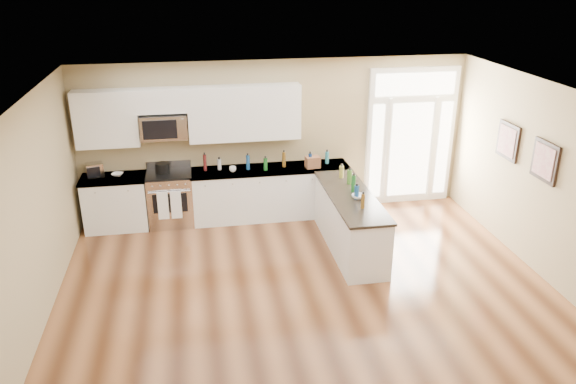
# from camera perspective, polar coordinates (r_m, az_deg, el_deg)

# --- Properties ---
(ground) EXTENTS (8.00, 8.00, 0.00)m
(ground) POSITION_cam_1_polar(r_m,az_deg,el_deg) (7.26, 3.81, -14.40)
(ground) COLOR #492814
(room_shell) EXTENTS (8.00, 8.00, 8.00)m
(room_shell) POSITION_cam_1_polar(r_m,az_deg,el_deg) (6.39, 4.20, -2.00)
(room_shell) COLOR tan
(room_shell) RESTS_ON ground
(back_cabinet_left) EXTENTS (1.10, 0.66, 0.94)m
(back_cabinet_left) POSITION_cam_1_polar(r_m,az_deg,el_deg) (10.21, -17.05, -1.18)
(back_cabinet_left) COLOR white
(back_cabinet_left) RESTS_ON ground
(back_cabinet_right) EXTENTS (2.85, 0.66, 0.94)m
(back_cabinet_right) POSITION_cam_1_polar(r_m,az_deg,el_deg) (10.19, -1.79, -0.19)
(back_cabinet_right) COLOR white
(back_cabinet_right) RESTS_ON ground
(peninsula_cabinet) EXTENTS (0.69, 2.32, 0.94)m
(peninsula_cabinet) POSITION_cam_1_polar(r_m,az_deg,el_deg) (9.11, 6.28, -3.19)
(peninsula_cabinet) COLOR white
(peninsula_cabinet) RESTS_ON ground
(upper_cabinet_left) EXTENTS (1.04, 0.33, 0.95)m
(upper_cabinet_left) POSITION_cam_1_polar(r_m,az_deg,el_deg) (9.88, -17.99, 7.09)
(upper_cabinet_left) COLOR white
(upper_cabinet_left) RESTS_ON room_shell
(upper_cabinet_right) EXTENTS (1.94, 0.33, 0.95)m
(upper_cabinet_right) POSITION_cam_1_polar(r_m,az_deg,el_deg) (9.82, -4.44, 8.02)
(upper_cabinet_right) COLOR white
(upper_cabinet_right) RESTS_ON room_shell
(upper_cabinet_short) EXTENTS (0.82, 0.33, 0.40)m
(upper_cabinet_short) POSITION_cam_1_polar(r_m,az_deg,el_deg) (9.73, -12.70, 9.08)
(upper_cabinet_short) COLOR white
(upper_cabinet_short) RESTS_ON room_shell
(microwave) EXTENTS (0.78, 0.41, 0.42)m
(microwave) POSITION_cam_1_polar(r_m,az_deg,el_deg) (9.79, -12.50, 6.52)
(microwave) COLOR silver
(microwave) RESTS_ON room_shell
(entry_door) EXTENTS (1.70, 0.10, 2.60)m
(entry_door) POSITION_cam_1_polar(r_m,az_deg,el_deg) (10.83, 12.33, 5.51)
(entry_door) COLOR white
(entry_door) RESTS_ON ground
(wall_art_near) EXTENTS (0.05, 0.58, 0.58)m
(wall_art_near) POSITION_cam_1_polar(r_m,az_deg,el_deg) (9.62, 21.44, 4.85)
(wall_art_near) COLOR black
(wall_art_near) RESTS_ON room_shell
(wall_art_far) EXTENTS (0.05, 0.58, 0.58)m
(wall_art_far) POSITION_cam_1_polar(r_m,az_deg,el_deg) (8.83, 24.64, 2.86)
(wall_art_far) COLOR black
(wall_art_far) RESTS_ON room_shell
(kitchen_range) EXTENTS (0.77, 0.69, 1.08)m
(kitchen_range) POSITION_cam_1_polar(r_m,az_deg,el_deg) (10.10, -11.83, -0.63)
(kitchen_range) COLOR silver
(kitchen_range) RESTS_ON ground
(stockpot) EXTENTS (0.27, 0.27, 0.19)m
(stockpot) POSITION_cam_1_polar(r_m,az_deg,el_deg) (9.96, -12.64, 2.45)
(stockpot) COLOR black
(stockpot) RESTS_ON kitchen_range
(toaster_oven) EXTENTS (0.32, 0.28, 0.24)m
(toaster_oven) POSITION_cam_1_polar(r_m,az_deg,el_deg) (10.12, -19.05, 2.14)
(toaster_oven) COLOR silver
(toaster_oven) RESTS_ON back_cabinet_left
(cardboard_box) EXTENTS (0.27, 0.21, 0.20)m
(cardboard_box) POSITION_cam_1_polar(r_m,az_deg,el_deg) (10.01, 2.52, 3.06)
(cardboard_box) COLOR brown
(cardboard_box) RESTS_ON back_cabinet_right
(bowl_left) EXTENTS (0.23, 0.23, 0.05)m
(bowl_left) POSITION_cam_1_polar(r_m,az_deg,el_deg) (10.06, -16.95, 1.72)
(bowl_left) COLOR white
(bowl_left) RESTS_ON back_cabinet_left
(bowl_peninsula) EXTENTS (0.23, 0.23, 0.06)m
(bowl_peninsula) POSITION_cam_1_polar(r_m,az_deg,el_deg) (8.76, 7.13, -0.45)
(bowl_peninsula) COLOR white
(bowl_peninsula) RESTS_ON peninsula_cabinet
(cup_counter) EXTENTS (0.16, 0.16, 0.09)m
(cup_counter) POSITION_cam_1_polar(r_m,az_deg,el_deg) (9.86, -5.64, 2.33)
(cup_counter) COLOR white
(cup_counter) RESTS_ON back_cabinet_right
(counter_bottles) EXTENTS (2.39, 2.12, 0.29)m
(counter_bottles) POSITION_cam_1_polar(r_m,az_deg,el_deg) (9.51, 1.73, 2.15)
(counter_bottles) COLOR #19591E
(counter_bottles) RESTS_ON back_cabinet_right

